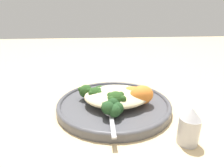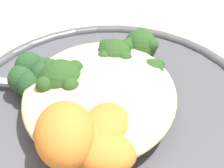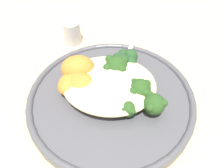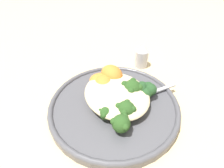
% 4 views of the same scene
% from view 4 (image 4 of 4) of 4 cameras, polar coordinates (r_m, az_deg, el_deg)
% --- Properties ---
extents(ground_plane, '(4.00, 4.00, 0.00)m').
position_cam_4_polar(ground_plane, '(0.42, -0.16, -6.83)').
color(ground_plane, '#D6B784').
extents(plate, '(0.30, 0.30, 0.02)m').
position_cam_4_polar(plate, '(0.41, 0.61, -6.80)').
color(plate, '#4C4C51').
rests_on(plate, ground_plane).
extents(quinoa_mound, '(0.16, 0.14, 0.03)m').
position_cam_4_polar(quinoa_mound, '(0.39, 1.47, -3.18)').
color(quinoa_mound, beige).
rests_on(quinoa_mound, plate).
extents(broccoli_stalk_0, '(0.08, 0.06, 0.03)m').
position_cam_4_polar(broccoli_stalk_0, '(0.37, -1.91, -7.60)').
color(broccoli_stalk_0, '#8EB25B').
rests_on(broccoli_stalk_0, plate).
extents(broccoli_stalk_1, '(0.12, 0.04, 0.04)m').
position_cam_4_polar(broccoli_stalk_1, '(0.35, 1.99, -11.05)').
color(broccoli_stalk_1, '#8EB25B').
rests_on(broccoli_stalk_1, plate).
extents(broccoli_stalk_2, '(0.11, 0.04, 0.04)m').
position_cam_4_polar(broccoli_stalk_2, '(0.36, 3.13, -7.53)').
color(broccoli_stalk_2, '#8EB25B').
rests_on(broccoli_stalk_2, plate).
extents(broccoli_stalk_3, '(0.07, 0.05, 0.03)m').
position_cam_4_polar(broccoli_stalk_3, '(0.38, 4.16, -6.48)').
color(broccoli_stalk_3, '#8EB25B').
rests_on(broccoli_stalk_3, plate).
extents(broccoli_stalk_4, '(0.07, 0.12, 0.03)m').
position_cam_4_polar(broccoli_stalk_4, '(0.40, 6.62, -3.61)').
color(broccoli_stalk_4, '#8EB25B').
rests_on(broccoli_stalk_4, plate).
extents(broccoli_stalk_5, '(0.05, 0.11, 0.04)m').
position_cam_4_polar(broccoli_stalk_5, '(0.40, 5.42, -1.88)').
color(broccoli_stalk_5, '#8EB25B').
rests_on(broccoli_stalk_5, plate).
extents(sweet_potato_chunk_0, '(0.07, 0.06, 0.05)m').
position_cam_4_polar(sweet_potato_chunk_0, '(0.44, -0.09, 3.08)').
color(sweet_potato_chunk_0, orange).
rests_on(sweet_potato_chunk_0, plate).
extents(sweet_potato_chunk_1, '(0.07, 0.06, 0.03)m').
position_cam_4_polar(sweet_potato_chunk_1, '(0.42, -2.44, 0.21)').
color(sweet_potato_chunk_1, orange).
rests_on(sweet_potato_chunk_1, plate).
extents(sweet_potato_chunk_2, '(0.05, 0.06, 0.03)m').
position_cam_4_polar(sweet_potato_chunk_2, '(0.44, -3.97, 1.42)').
color(sweet_potato_chunk_2, orange).
rests_on(sweet_potato_chunk_2, plate).
extents(sweet_potato_chunk_3, '(0.05, 0.05, 0.04)m').
position_cam_4_polar(sweet_potato_chunk_3, '(0.44, -1.28, 1.85)').
color(sweet_potato_chunk_3, orange).
rests_on(sweet_potato_chunk_3, plate).
extents(kale_tuft, '(0.05, 0.05, 0.03)m').
position_cam_4_polar(kale_tuft, '(0.41, 10.83, -1.73)').
color(kale_tuft, '#234723').
rests_on(kale_tuft, plate).
extents(spoon, '(0.03, 0.11, 0.01)m').
position_cam_4_polar(spoon, '(0.42, 11.89, -2.91)').
color(spoon, '#A3A3A8').
rests_on(spoon, plate).
extents(salt_shaker, '(0.04, 0.04, 0.07)m').
position_cam_4_polar(salt_shaker, '(0.54, 9.75, 9.00)').
color(salt_shaker, '#B2B2B7').
rests_on(salt_shaker, ground_plane).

